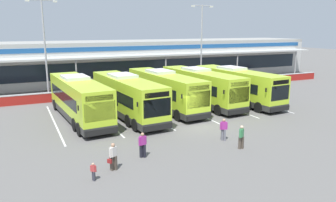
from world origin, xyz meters
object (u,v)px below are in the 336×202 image
at_px(coach_bus_left_centre, 127,97).
at_px(pedestrian_child, 93,171).
at_px(lamp_post_centre, 202,41).
at_px(coach_bus_right_centre, 201,88).
at_px(pedestrian_with_handbag, 113,156).
at_px(coach_bus_centre, 164,91).
at_px(lamp_post_west, 45,43).
at_px(coach_bus_leftmost, 79,100).
at_px(coach_bus_rightmost, 237,86).
at_px(pedestrian_in_dark_coat, 143,144).
at_px(pedestrian_near_bin, 241,136).
at_px(pedestrian_approaching_bus, 224,129).

relative_size(coach_bus_left_centre, pedestrian_child, 12.25).
bearing_deg(coach_bus_left_centre, lamp_post_centre, 37.26).
distance_m(coach_bus_right_centre, pedestrian_with_handbag, 17.90).
bearing_deg(lamp_post_centre, coach_bus_left_centre, -142.74).
xyz_separation_m(coach_bus_centre, lamp_post_west, (-10.11, 9.50, 4.50)).
distance_m(coach_bus_centre, lamp_post_west, 14.59).
height_order(coach_bus_leftmost, coach_bus_rightmost, same).
height_order(pedestrian_with_handbag, pedestrian_in_dark_coat, same).
xyz_separation_m(coach_bus_centre, lamp_post_centre, (9.97, 9.66, 4.50)).
distance_m(coach_bus_rightmost, pedestrian_near_bin, 14.48).
distance_m(coach_bus_centre, pedestrian_near_bin, 12.51).
distance_m(coach_bus_centre, pedestrian_in_dark_coat, 12.93).
relative_size(pedestrian_near_bin, lamp_post_centre, 0.15).
distance_m(coach_bus_leftmost, coach_bus_centre, 8.50).
height_order(coach_bus_right_centre, lamp_post_west, lamp_post_west).
distance_m(coach_bus_left_centre, pedestrian_approaching_bus, 10.30).
height_order(coach_bus_right_centre, pedestrian_with_handbag, coach_bus_right_centre).
xyz_separation_m(coach_bus_rightmost, lamp_post_west, (-18.41, 10.20, 4.50)).
height_order(pedestrian_in_dark_coat, pedestrian_near_bin, same).
height_order(coach_bus_right_centre, lamp_post_centre, lamp_post_centre).
relative_size(coach_bus_centre, coach_bus_rightmost, 1.00).
bearing_deg(coach_bus_rightmost, coach_bus_right_centre, 168.65).
distance_m(coach_bus_leftmost, coach_bus_right_centre, 12.75).
distance_m(coach_bus_leftmost, pedestrian_child, 12.66).
xyz_separation_m(coach_bus_rightmost, pedestrian_with_handbag, (-17.05, -11.45, -0.93)).
xyz_separation_m(coach_bus_centre, pedestrian_near_bin, (-0.07, -12.48, -0.91)).
distance_m(coach_bus_left_centre, pedestrian_in_dark_coat, 10.18).
bearing_deg(pedestrian_child, coach_bus_rightmost, 33.77).
xyz_separation_m(coach_bus_right_centre, pedestrian_near_bin, (-4.32, -12.59, -0.91)).
height_order(coach_bus_left_centre, coach_bus_centre, same).
xyz_separation_m(coach_bus_leftmost, coach_bus_left_centre, (4.16, -0.73, 0.00)).
bearing_deg(pedestrian_near_bin, pedestrian_approaching_bus, 93.42).
distance_m(coach_bus_centre, pedestrian_with_handbag, 15.01).
relative_size(pedestrian_with_handbag, pedestrian_child, 1.61).
bearing_deg(coach_bus_right_centre, pedestrian_in_dark_coat, -133.99).
relative_size(pedestrian_child, lamp_post_west, 0.09).
xyz_separation_m(coach_bus_right_centre, pedestrian_with_handbag, (-13.00, -12.27, -0.93)).
xyz_separation_m(pedestrian_child, pedestrian_near_bin, (9.98, 0.50, 0.33)).
bearing_deg(pedestrian_in_dark_coat, coach_bus_centre, 59.38).
height_order(pedestrian_near_bin, lamp_post_west, lamp_post_west).
height_order(coach_bus_leftmost, pedestrian_near_bin, coach_bus_leftmost).
bearing_deg(coach_bus_centre, pedestrian_in_dark_coat, -120.62).
relative_size(coach_bus_left_centre, pedestrian_near_bin, 7.59).
relative_size(coach_bus_rightmost, pedestrian_with_handbag, 7.59).
xyz_separation_m(pedestrian_with_handbag, pedestrian_near_bin, (8.68, -0.32, 0.02)).
xyz_separation_m(coach_bus_rightmost, pedestrian_in_dark_coat, (-14.87, -10.39, -0.91)).
height_order(coach_bus_leftmost, coach_bus_centre, same).
bearing_deg(pedestrian_child, pedestrian_approaching_bus, 13.58).
height_order(pedestrian_near_bin, lamp_post_centre, lamp_post_centre).
bearing_deg(pedestrian_near_bin, coach_bus_right_centre, 71.05).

